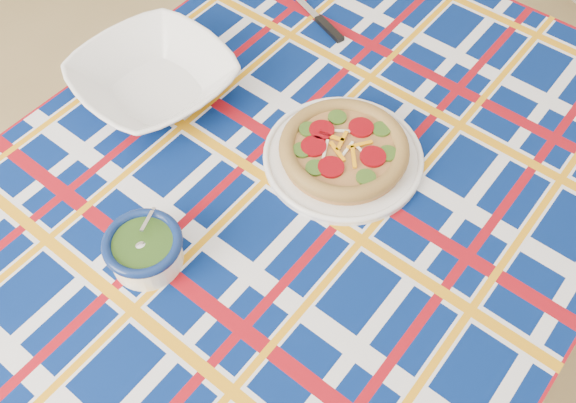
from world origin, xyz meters
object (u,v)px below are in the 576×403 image
pesto_bowl (144,248)px  serving_bowl (154,79)px  dining_table (261,247)px  main_focaccia_plate (344,149)px

pesto_bowl → serving_bowl: (0.16, 0.36, -0.00)m
dining_table → serving_bowl: bearing=72.9°
dining_table → pesto_bowl: bearing=149.9°
pesto_bowl → serving_bowl: 0.39m
pesto_bowl → serving_bowl: size_ratio=0.43×
dining_table → pesto_bowl: size_ratio=14.64×
pesto_bowl → serving_bowl: bearing=66.4°
serving_bowl → pesto_bowl: bearing=-113.6°
main_focaccia_plate → pesto_bowl: (-0.40, -0.03, 0.01)m
dining_table → main_focaccia_plate: bearing=-8.1°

